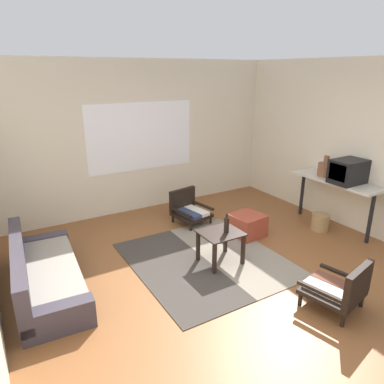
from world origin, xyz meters
The scene contains 14 objects.
ground_plane centered at (0.00, 0.00, 0.00)m, with size 7.80×7.80×0.00m, color brown.
far_wall_with_window centered at (0.00, 3.06, 1.35)m, with size 5.60×0.13×2.70m.
side_wall_right centered at (2.66, 0.30, 1.35)m, with size 0.12×6.60×2.70m, color beige.
area_rug centered at (-0.06, 0.72, 0.01)m, with size 1.95×2.18×0.01m.
couch centered at (-2.11, 1.12, 0.20)m, with size 0.84×1.95×0.62m.
coffee_table centered at (0.07, 0.57, 0.35)m, with size 0.54×0.48×0.45m.
armchair_by_window centered at (0.40, 1.99, 0.24)m, with size 0.63×0.65×0.56m.
armchair_striped_foreground centered at (0.61, -0.92, 0.27)m, with size 0.67×0.68×0.59m.
ottoman_orange centered at (0.92, 1.05, 0.18)m, with size 0.47×0.47×0.35m, color #993D28.
console_shelf centered at (2.34, 0.58, 0.74)m, with size 0.46×1.46×0.83m.
crt_television centered at (2.34, 0.39, 1.02)m, with size 0.54×0.38×0.37m.
clay_vase centered at (2.34, 0.82, 0.95)m, with size 0.25×0.25×0.34m.
glass_bottle centered at (0.13, 0.53, 0.57)m, with size 0.07×0.07×0.27m.
wicker_basket centered at (2.09, 0.59, 0.14)m, with size 0.28×0.28×0.28m, color #9E7A4C.
Camera 1 is at (-2.45, -2.93, 2.50)m, focal length 33.18 mm.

